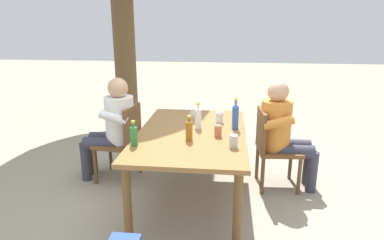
# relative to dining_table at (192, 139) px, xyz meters

# --- Properties ---
(ground_plane) EXTENTS (24.00, 24.00, 0.00)m
(ground_plane) POSITION_rel_dining_table_xyz_m (0.00, 0.00, -0.65)
(ground_plane) COLOR gray
(dining_table) EXTENTS (1.68, 1.04, 0.72)m
(dining_table) POSITION_rel_dining_table_xyz_m (0.00, 0.00, 0.00)
(dining_table) COLOR olive
(dining_table) RESTS_ON ground_plane
(chair_near_right) EXTENTS (0.47, 0.47, 0.87)m
(chair_near_right) POSITION_rel_dining_table_xyz_m (0.37, -0.82, -0.16)
(chair_near_right) COLOR brown
(chair_near_right) RESTS_ON ground_plane
(chair_far_right) EXTENTS (0.49, 0.49, 0.87)m
(chair_far_right) POSITION_rel_dining_table_xyz_m (0.37, 0.82, -0.16)
(chair_far_right) COLOR brown
(chair_far_right) RESTS_ON ground_plane
(person_in_white_shirt) EXTENTS (0.47, 0.61, 1.18)m
(person_in_white_shirt) POSITION_rel_dining_table_xyz_m (0.38, -0.93, 0.01)
(person_in_white_shirt) COLOR orange
(person_in_white_shirt) RESTS_ON ground_plane
(person_in_plaid_shirt) EXTENTS (0.47, 0.61, 1.18)m
(person_in_plaid_shirt) POSITION_rel_dining_table_xyz_m (0.38, 0.93, 0.01)
(person_in_plaid_shirt) COLOR white
(person_in_plaid_shirt) RESTS_ON ground_plane
(bottle_clear) EXTENTS (0.06, 0.06, 0.27)m
(bottle_clear) POSITION_rel_dining_table_xyz_m (0.11, -0.05, 0.19)
(bottle_clear) COLOR white
(bottle_clear) RESTS_ON dining_table
(bottle_green) EXTENTS (0.06, 0.06, 0.22)m
(bottle_green) POSITION_rel_dining_table_xyz_m (-0.42, 0.46, 0.17)
(bottle_green) COLOR #287A38
(bottle_green) RESTS_ON dining_table
(bottle_amber) EXTENTS (0.06, 0.06, 0.23)m
(bottle_amber) POSITION_rel_dining_table_xyz_m (-0.24, 0.00, 0.18)
(bottle_amber) COLOR #996019
(bottle_amber) RESTS_ON dining_table
(bottle_blue) EXTENTS (0.06, 0.06, 0.32)m
(bottle_blue) POSITION_rel_dining_table_xyz_m (0.14, -0.42, 0.22)
(bottle_blue) COLOR #2D56A3
(bottle_blue) RESTS_ON dining_table
(cup_glass) EXTENTS (0.08, 0.08, 0.12)m
(cup_glass) POSITION_rel_dining_table_xyz_m (0.33, -0.26, 0.14)
(cup_glass) COLOR silver
(cup_glass) RESTS_ON dining_table
(cup_white) EXTENTS (0.07, 0.07, 0.08)m
(cup_white) POSITION_rel_dining_table_xyz_m (0.57, 0.06, 0.12)
(cup_white) COLOR white
(cup_white) RESTS_ON dining_table
(cup_terracotta) EXTENTS (0.07, 0.07, 0.11)m
(cup_terracotta) POSITION_rel_dining_table_xyz_m (-0.11, -0.26, 0.13)
(cup_terracotta) COLOR #BC6B47
(cup_terracotta) RESTS_ON dining_table
(cup_steel) EXTENTS (0.07, 0.07, 0.11)m
(cup_steel) POSITION_rel_dining_table_xyz_m (-0.38, -0.40, 0.13)
(cup_steel) COLOR #B2B7BC
(cup_steel) RESTS_ON dining_table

